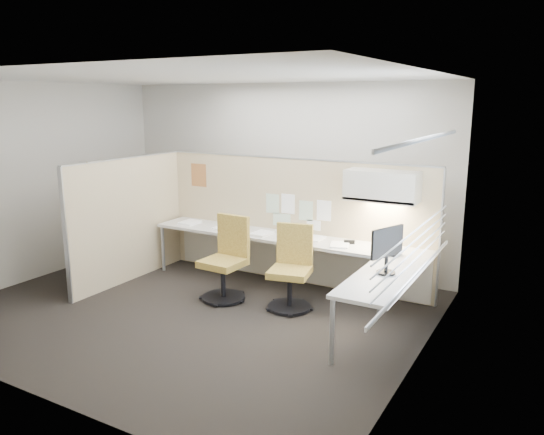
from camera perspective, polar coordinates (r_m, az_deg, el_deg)
The scene contains 26 objects.
floor at distance 6.76m, azimuth -8.46°, elevation -9.79°, with size 5.50×4.50×0.01m, color black.
ceiling at distance 6.26m, azimuth -9.31°, elevation 14.74°, with size 5.50×4.50×0.01m, color white.
wall_back at distance 8.22m, azimuth 0.88°, elevation 4.52°, with size 5.50×0.02×2.80m, color beige.
wall_front at distance 4.85m, azimuth -25.53°, elevation -2.40°, with size 5.50×0.02×2.80m, color beige.
wall_left at distance 8.33m, azimuth -23.94°, elevation 3.55°, with size 0.02×4.50×2.80m, color beige.
wall_right at distance 5.16m, azimuth 15.91°, elevation -0.79°, with size 0.02×4.50×2.80m, color beige.
window_pane at distance 5.13m, azimuth 15.74°, elevation 0.87°, with size 0.01×2.80×1.30m, color #A1B0BB.
partition_back at distance 7.50m, azimuth 2.18°, elevation -0.36°, with size 4.10×0.06×1.75m, color #C5AD89.
partition_left at distance 7.81m, azimuth -15.14°, elevation -0.26°, with size 0.06×2.20×1.75m, color #C5AD89.
desk at distance 6.99m, azimuth 3.16°, elevation -3.64°, with size 4.00×2.07×0.73m.
overhead_bin at distance 6.68m, azimuth 11.75°, elevation 3.34°, with size 0.90×0.36×0.38m, color beige.
task_light_strip at distance 6.71m, azimuth 11.67°, elevation 1.57°, with size 0.60×0.06×0.02m, color #FFEABF.
pinned_papers at distance 7.40m, azimuth 2.62°, elevation 0.72°, with size 1.01×0.00×0.47m.
poster at distance 8.22m, azimuth -7.89°, elevation 4.54°, with size 0.28×0.00×0.35m, color orange.
chair_left at distance 6.92m, azimuth -4.92°, elevation -4.71°, with size 0.57×0.57×1.07m.
chair_right at distance 6.61m, azimuth 2.09°, elevation -5.70°, with size 0.57×0.59×1.03m.
monitor at distance 5.74m, azimuth 12.27°, elevation -3.15°, with size 0.21×0.46×0.51m.
phone at distance 6.54m, azimuth 12.63°, elevation -3.43°, with size 0.25×0.23×0.12m.
stapler at distance 6.91m, azimuth 8.32°, elevation -2.63°, with size 0.14×0.04×0.05m, color black.
tape_dispenser at distance 6.80m, azimuth 11.51°, elevation -2.96°, with size 0.10×0.06×0.06m, color black.
coat_hook at distance 7.28m, azimuth -19.88°, elevation 2.93°, with size 0.18×0.42×1.29m.
paper_stack_0 at distance 8.03m, azimuth -8.84°, elevation -0.56°, with size 0.23×0.30×0.04m, color white.
paper_stack_1 at distance 7.69m, azimuth -5.14°, elevation -1.09°, with size 0.23×0.30×0.02m, color white.
paper_stack_2 at distance 7.29m, azimuth -1.11°, elevation -1.75°, with size 0.23×0.30×0.03m, color white.
paper_stack_3 at distance 7.11m, azimuth 4.58°, elevation -2.24°, with size 0.23×0.30×0.02m, color white.
paper_stack_4 at distance 6.82m, azimuth 7.29°, elevation -2.93°, with size 0.23×0.30×0.02m, color white.
Camera 1 is at (3.89, -4.90, 2.55)m, focal length 35.00 mm.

